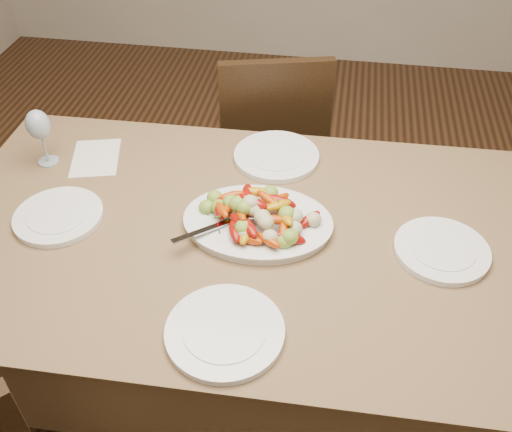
{
  "coord_description": "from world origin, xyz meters",
  "views": [
    {
      "loc": [
        -0.01,
        -0.88,
        1.86
      ],
      "look_at": [
        -0.2,
        0.29,
        0.82
      ],
      "focal_mm": 40.0,
      "sensor_mm": 36.0,
      "label": 1
    }
  ],
  "objects_px": {
    "dining_table": "(256,317)",
    "plate_right": "(442,250)",
    "wine_glass": "(41,136)",
    "plate_near": "(225,332)",
    "serving_platter": "(258,224)",
    "plate_left": "(59,216)",
    "plate_far": "(276,156)",
    "chair_far": "(269,143)"
  },
  "relations": [
    {
      "from": "chair_far",
      "to": "wine_glass",
      "type": "relative_size",
      "value": 4.64
    },
    {
      "from": "serving_platter",
      "to": "plate_near",
      "type": "xyz_separation_m",
      "value": [
        -0.02,
        -0.39,
        -0.0
      ]
    },
    {
      "from": "plate_near",
      "to": "plate_far",
      "type": "bearing_deg",
      "value": 88.21
    },
    {
      "from": "plate_right",
      "to": "plate_near",
      "type": "relative_size",
      "value": 0.9
    },
    {
      "from": "dining_table",
      "to": "plate_right",
      "type": "distance_m",
      "value": 0.64
    },
    {
      "from": "serving_platter",
      "to": "wine_glass",
      "type": "xyz_separation_m",
      "value": [
        -0.73,
        0.2,
        0.09
      ]
    },
    {
      "from": "chair_far",
      "to": "plate_far",
      "type": "distance_m",
      "value": 0.59
    },
    {
      "from": "serving_platter",
      "to": "plate_left",
      "type": "relative_size",
      "value": 1.62
    },
    {
      "from": "plate_near",
      "to": "chair_far",
      "type": "bearing_deg",
      "value": 93.27
    },
    {
      "from": "wine_glass",
      "to": "plate_far",
      "type": "bearing_deg",
      "value": 10.94
    },
    {
      "from": "plate_left",
      "to": "plate_right",
      "type": "distance_m",
      "value": 1.09
    },
    {
      "from": "chair_far",
      "to": "plate_left",
      "type": "relative_size",
      "value": 3.71
    },
    {
      "from": "dining_table",
      "to": "serving_platter",
      "type": "xyz_separation_m",
      "value": [
        0.0,
        0.02,
        0.39
      ]
    },
    {
      "from": "plate_left",
      "to": "plate_right",
      "type": "relative_size",
      "value": 1.0
    },
    {
      "from": "plate_right",
      "to": "wine_glass",
      "type": "distance_m",
      "value": 1.26
    },
    {
      "from": "plate_near",
      "to": "dining_table",
      "type": "bearing_deg",
      "value": 87.64
    },
    {
      "from": "plate_left",
      "to": "plate_near",
      "type": "bearing_deg",
      "value": -30.16
    },
    {
      "from": "plate_far",
      "to": "plate_near",
      "type": "bearing_deg",
      "value": -91.79
    },
    {
      "from": "plate_far",
      "to": "wine_glass",
      "type": "height_order",
      "value": "wine_glass"
    },
    {
      "from": "serving_platter",
      "to": "plate_left",
      "type": "bearing_deg",
      "value": -174.15
    },
    {
      "from": "plate_near",
      "to": "wine_glass",
      "type": "height_order",
      "value": "wine_glass"
    },
    {
      "from": "chair_far",
      "to": "plate_near",
      "type": "bearing_deg",
      "value": 78.7
    },
    {
      "from": "dining_table",
      "to": "wine_glass",
      "type": "distance_m",
      "value": 0.9
    },
    {
      "from": "plate_far",
      "to": "plate_near",
      "type": "distance_m",
      "value": 0.73
    },
    {
      "from": "dining_table",
      "to": "plate_left",
      "type": "distance_m",
      "value": 0.7
    },
    {
      "from": "plate_far",
      "to": "chair_far",
      "type": "bearing_deg",
      "value": 100.53
    },
    {
      "from": "wine_glass",
      "to": "chair_far",
      "type": "bearing_deg",
      "value": 45.01
    },
    {
      "from": "plate_left",
      "to": "plate_far",
      "type": "bearing_deg",
      "value": 34.54
    },
    {
      "from": "dining_table",
      "to": "chair_far",
      "type": "xyz_separation_m",
      "value": [
        -0.09,
        0.87,
        0.1
      ]
    },
    {
      "from": "dining_table",
      "to": "chair_far",
      "type": "bearing_deg",
      "value": 95.61
    },
    {
      "from": "serving_platter",
      "to": "plate_far",
      "type": "relative_size",
      "value": 1.47
    },
    {
      "from": "chair_far",
      "to": "plate_far",
      "type": "height_order",
      "value": "chair_far"
    },
    {
      "from": "plate_near",
      "to": "wine_glass",
      "type": "relative_size",
      "value": 1.39
    },
    {
      "from": "chair_far",
      "to": "wine_glass",
      "type": "height_order",
      "value": "wine_glass"
    },
    {
      "from": "serving_platter",
      "to": "plate_right",
      "type": "bearing_deg",
      "value": -2.44
    },
    {
      "from": "plate_right",
      "to": "plate_near",
      "type": "height_order",
      "value": "same"
    },
    {
      "from": "serving_platter",
      "to": "wine_glass",
      "type": "bearing_deg",
      "value": 164.6
    },
    {
      "from": "plate_right",
      "to": "wine_glass",
      "type": "bearing_deg",
      "value": 169.83
    },
    {
      "from": "wine_glass",
      "to": "plate_left",
      "type": "bearing_deg",
      "value": -59.79
    },
    {
      "from": "serving_platter",
      "to": "plate_left",
      "type": "height_order",
      "value": "serving_platter"
    },
    {
      "from": "dining_table",
      "to": "serving_platter",
      "type": "bearing_deg",
      "value": 86.98
    },
    {
      "from": "serving_platter",
      "to": "plate_far",
      "type": "bearing_deg",
      "value": 88.89
    }
  ]
}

